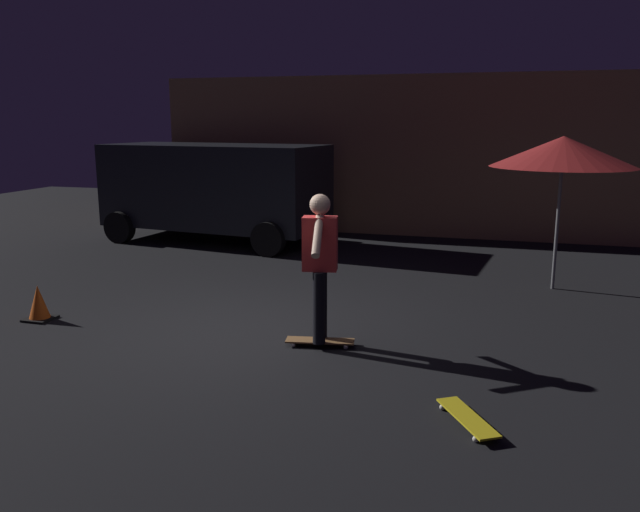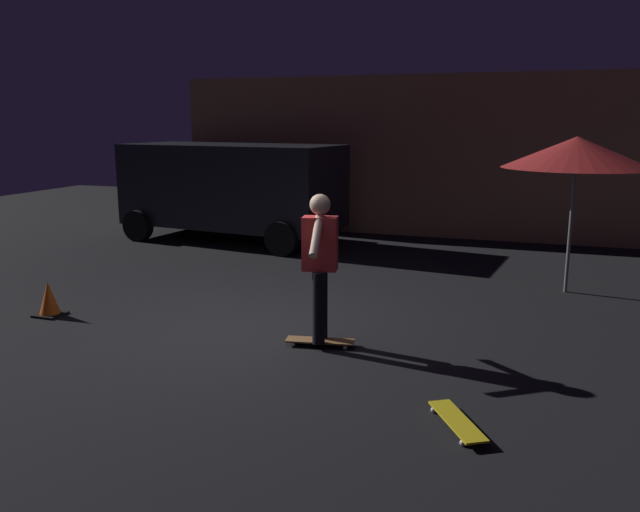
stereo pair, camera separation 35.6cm
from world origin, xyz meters
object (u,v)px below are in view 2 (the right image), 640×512
object	(u,v)px
parked_van	(232,186)
skater	(320,257)
skateboard_spare	(457,421)
traffic_cone	(49,300)
skateboard_ridden	(320,341)
patio_umbrella	(577,152)

from	to	relation	value
parked_van	skater	bearing A→B (deg)	-55.03
parked_van	skateboard_spare	world-z (taller)	parked_van
parked_van	skateboard_spare	bearing A→B (deg)	-51.48
skateboard_spare	skater	size ratio (longest dim) A/B	0.46
skateboard_spare	traffic_cone	size ratio (longest dim) A/B	1.67
parked_van	skater	size ratio (longest dim) A/B	2.87
traffic_cone	skateboard_ridden	bearing A→B (deg)	1.17
skateboard_ridden	traffic_cone	size ratio (longest dim) A/B	1.75
patio_umbrella	skateboard_ridden	distance (m)	4.81
skateboard_spare	skater	world-z (taller)	skater
skateboard_spare	skater	distance (m)	2.49
parked_van	patio_umbrella	bearing A→B (deg)	-18.34
skateboard_spare	traffic_cone	xyz separation A→B (m)	(-5.48, 1.42, 0.16)
skateboard_spare	skateboard_ridden	bearing A→B (deg)	139.22
skateboard_spare	traffic_cone	bearing A→B (deg)	165.47
skateboard_ridden	skater	distance (m)	0.98
skateboard_spare	skater	bearing A→B (deg)	139.22
skater	traffic_cone	xyz separation A→B (m)	(-3.75, -0.08, -0.83)
patio_umbrella	skater	world-z (taller)	patio_umbrella
skateboard_ridden	skateboard_spare	xyz separation A→B (m)	(1.74, -1.50, 0.00)
parked_van	skater	world-z (taller)	parked_van
patio_umbrella	skater	size ratio (longest dim) A/B	1.38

